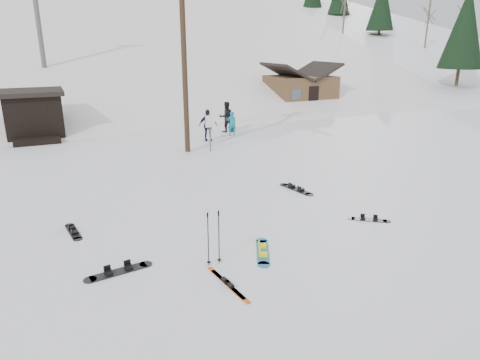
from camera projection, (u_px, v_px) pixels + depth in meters
name	position (u px, v px, depth m)	size (l,w,h in m)	color
ground	(302.00, 308.00, 9.07)	(200.00, 200.00, 0.00)	white
ski_slope	(87.00, 171.00, 60.33)	(60.00, 75.00, 45.00)	white
ridge_right	(331.00, 145.00, 70.76)	(34.00, 85.00, 36.00)	white
treeline_right	(358.00, 82.00, 59.65)	(20.00, 60.00, 10.00)	black
treeline_crest	(63.00, 70.00, 83.42)	(50.00, 6.00, 10.00)	black
utility_pole	(184.00, 57.00, 20.52)	(2.00, 0.26, 9.00)	#3A2819
trail_sign	(210.00, 127.00, 21.64)	(0.50, 0.09, 1.85)	#595B60
lift_hut	(34.00, 114.00, 24.77)	(3.40, 4.10, 2.75)	black
lift_tower_near	(36.00, 6.00, 30.99)	(2.20, 0.36, 8.00)	#595B60
cabin	(300.00, 91.00, 35.31)	(5.39, 4.40, 3.77)	brown
hero_snowboard	(263.00, 251.00, 11.44)	(0.90, 1.55, 0.12)	#1A73A9
hero_skis	(228.00, 284.00, 9.93)	(0.34, 1.82, 0.09)	#AC4211
ski_poles	(214.00, 237.00, 10.67)	(0.39, 0.10, 1.42)	black
board_scatter_a	(119.00, 271.00, 10.46)	(1.68, 0.50, 0.12)	black
board_scatter_b	(73.00, 231.00, 12.66)	(0.42, 1.40, 0.10)	black
board_scatter_d	(369.00, 219.00, 13.52)	(1.11, 0.90, 0.09)	black
board_scatter_f	(296.00, 189.00, 16.28)	(0.60, 1.70, 0.12)	black
skier_teal	(232.00, 124.00, 25.45)	(0.53, 0.35, 1.45)	#0E7A8C
skier_dark	(226.00, 117.00, 26.42)	(0.91, 0.71, 1.87)	black
skier_pink	(294.00, 101.00, 33.70)	(1.17, 0.67, 1.80)	#D04973
skier_navy	(208.00, 125.00, 23.97)	(1.05, 0.44, 1.79)	#151836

